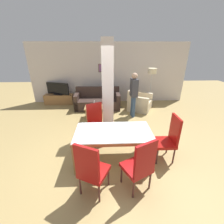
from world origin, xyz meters
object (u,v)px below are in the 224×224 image
at_px(sofa, 98,101).
at_px(standing_person, 134,92).
at_px(dining_table, 113,137).
at_px(dining_chair_head_right, 169,138).
at_px(coffee_table, 94,112).
at_px(tv_stand, 59,99).
at_px(dining_chair_near_right, 140,165).
at_px(floor_lamp, 152,74).
at_px(armchair, 139,103).
at_px(dining_chair_far_left, 96,122).
at_px(bottle, 94,105).
at_px(tv_screen, 58,89).
at_px(dining_chair_near_left, 91,169).

xyz_separation_m(sofa, standing_person, (1.38, -0.93, 0.65)).
xyz_separation_m(dining_table, dining_chair_head_right, (1.26, 0.00, -0.04)).
height_order(dining_chair_head_right, coffee_table, dining_chair_head_right).
bearing_deg(tv_stand, dining_chair_near_right, -59.95).
bearing_deg(floor_lamp, sofa, -173.77).
height_order(floor_lamp, standing_person, floor_lamp).
distance_m(armchair, coffee_table, 2.01).
relative_size(dining_chair_far_left, standing_person, 0.66).
bearing_deg(sofa, bottle, 87.36).
distance_m(tv_stand, floor_lamp, 4.37).
relative_size(bottle, floor_lamp, 0.16).
relative_size(dining_table, dining_chair_near_right, 1.54).
height_order(dining_chair_head_right, dining_chair_near_right, same).
distance_m(dining_table, tv_stand, 4.63).
xyz_separation_m(coffee_table, tv_screen, (-1.76, 1.64, 0.48)).
bearing_deg(sofa, dining_chair_head_right, 117.74).
relative_size(dining_chair_near_left, coffee_table, 1.62).
relative_size(dining_chair_far_left, coffee_table, 1.62).
bearing_deg(dining_table, standing_person, 70.37).
relative_size(armchair, bottle, 4.38).
xyz_separation_m(dining_chair_far_left, sofa, (-0.09, 2.55, -0.28)).
bearing_deg(dining_table, dining_chair_far_left, 117.36).
xyz_separation_m(dining_table, tv_screen, (-2.35, 3.97, 0.10)).
bearing_deg(tv_screen, bottle, 153.84).
height_order(tv_stand, floor_lamp, floor_lamp).
bearing_deg(tv_screen, dining_table, 139.28).
height_order(dining_chair_near_left, standing_person, standing_person).
height_order(dining_chair_far_left, armchair, dining_chair_far_left).
height_order(dining_chair_head_right, standing_person, standing_person).
relative_size(coffee_table, standing_person, 0.41).
relative_size(dining_chair_far_left, armchair, 0.92).
bearing_deg(dining_chair_near_left, dining_chair_far_left, 115.54).
bearing_deg(dining_chair_far_left, armchair, -153.45).
xyz_separation_m(dining_chair_head_right, bottle, (-1.82, 2.20, -0.02)).
bearing_deg(bottle, dining_chair_far_left, -84.07).
xyz_separation_m(dining_chair_far_left, armchair, (1.67, 2.30, -0.28)).
bearing_deg(tv_stand, dining_table, -59.36).
bearing_deg(standing_person, coffee_table, 90.00).
xyz_separation_m(dining_chair_near_right, armchair, (0.83, 3.94, -0.28)).
xyz_separation_m(armchair, floor_lamp, (0.59, 0.51, 1.10)).
xyz_separation_m(dining_chair_near_left, tv_screen, (-1.93, 4.86, 0.14)).
xyz_separation_m(dining_chair_near_right, tv_screen, (-2.78, 4.80, 0.14)).
distance_m(dining_chair_near_right, bottle, 3.18).
height_order(armchair, coffee_table, armchair).
height_order(dining_table, dining_chair_far_left, dining_chair_far_left).
xyz_separation_m(armchair, bottle, (-1.82, -0.92, 0.26)).
distance_m(dining_chair_head_right, sofa, 3.81).
distance_m(dining_chair_near_left, tv_stand, 5.24).
xyz_separation_m(dining_chair_head_right, coffee_table, (-1.85, 2.33, -0.34)).
distance_m(tv_stand, standing_person, 3.64).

